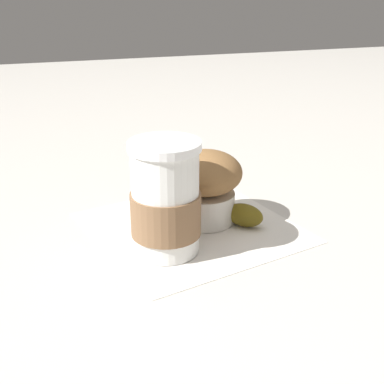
{
  "coord_description": "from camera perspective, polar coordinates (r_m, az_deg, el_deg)",
  "views": [
    {
      "loc": [
        -0.62,
        0.2,
        0.32
      ],
      "look_at": [
        0.0,
        0.0,
        0.05
      ],
      "focal_mm": 50.0,
      "sensor_mm": 36.0,
      "label": 1
    }
  ],
  "objects": [
    {
      "name": "muffin",
      "position": [
        0.72,
        1.47,
        0.91
      ],
      "size": [
        0.1,
        0.1,
        0.1
      ],
      "color": "white",
      "rests_on": "paper_napkin"
    },
    {
      "name": "paper_napkin",
      "position": [
        0.72,
        0.0,
        -3.8
      ],
      "size": [
        0.31,
        0.31,
        0.0
      ],
      "primitive_type": "cube",
      "rotation": [
        0.0,
        0.0,
        0.24
      ],
      "color": "white",
      "rests_on": "ground_plane"
    },
    {
      "name": "ground_plane",
      "position": [
        0.72,
        0.0,
        -3.85
      ],
      "size": [
        3.0,
        3.0,
        0.0
      ],
      "primitive_type": "plane",
      "color": "beige"
    },
    {
      "name": "coffee_cup",
      "position": [
        0.64,
        -2.84,
        -1.09
      ],
      "size": [
        0.09,
        0.09,
        0.14
      ],
      "color": "white",
      "rests_on": "paper_napkin"
    },
    {
      "name": "banana",
      "position": [
        0.75,
        2.01,
        -1.56
      ],
      "size": [
        0.14,
        0.1,
        0.03
      ],
      "color": "gold",
      "rests_on": "paper_napkin"
    }
  ]
}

